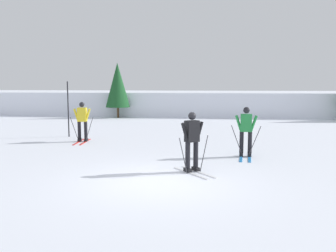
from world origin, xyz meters
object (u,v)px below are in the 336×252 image
object	(u,v)px
skier_black	(192,140)
conifer_far_right	(118,85)
skier_yellow	(82,120)
trail_marker_pole	(68,109)
skier_green	(246,130)

from	to	relation	value
skier_black	conifer_far_right	bearing A→B (deg)	111.48
conifer_far_right	skier_yellow	bearing A→B (deg)	-83.53
trail_marker_pole	conifer_far_right	distance (m)	9.63
skier_green	skier_yellow	world-z (taller)	same
skier_black	conifer_far_right	size ratio (longest dim) A/B	0.43
skier_yellow	skier_black	world-z (taller)	same
skier_green	trail_marker_pole	xyz separation A→B (m)	(-7.82, 3.79, 0.38)
skier_black	conifer_far_right	world-z (taller)	conifer_far_right
skier_green	skier_black	world-z (taller)	same
skier_black	trail_marker_pole	xyz separation A→B (m)	(-6.10, 6.15, 0.38)
conifer_far_right	trail_marker_pole	bearing A→B (deg)	-89.46
trail_marker_pole	conifer_far_right	size ratio (longest dim) A/B	0.65
skier_black	skier_yellow	bearing A→B (deg)	135.51
trail_marker_pole	skier_green	bearing A→B (deg)	-25.87
skier_yellow	conifer_far_right	world-z (taller)	conifer_far_right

